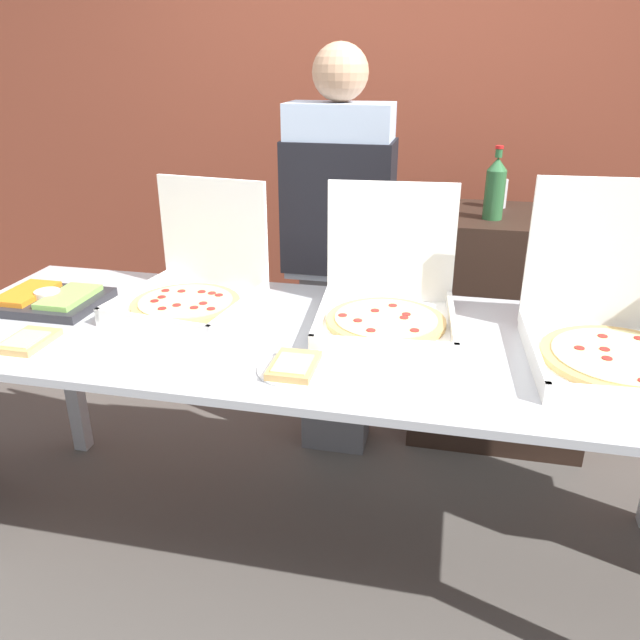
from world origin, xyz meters
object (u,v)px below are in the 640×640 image
pizza_box_far_left (618,331)px  person_server_vest (338,241)px  paper_plate_front_center (294,367)px  soda_can_silver (499,193)px  veggie_tray (48,299)px  pizza_box_near_left (387,301)px  pizza_box_near_right (193,286)px  paper_plate_front_left (28,342)px  soda_bottle (495,188)px

pizza_box_far_left → person_server_vest: (-0.92, 0.67, 0.02)m
paper_plate_front_center → soda_can_silver: size_ratio=1.64×
veggie_tray → pizza_box_near_left: bearing=4.7°
pizza_box_near_left → veggie_tray: size_ratio=1.30×
pizza_box_near_left → paper_plate_front_center: bearing=-122.6°
veggie_tray → pizza_box_near_right: bearing=11.3°
pizza_box_near_right → pizza_box_near_left: 0.66m
paper_plate_front_center → soda_can_silver: (0.58, 1.35, 0.23)m
paper_plate_front_center → person_server_vest: 0.95m
paper_plate_front_center → soda_can_silver: 1.49m
paper_plate_front_left → veggie_tray: (-0.14, 0.30, 0.01)m
person_server_vest → pizza_box_near_left: bearing=115.4°
pizza_box_far_left → soda_bottle: bearing=107.4°
person_server_vest → veggie_tray: bearing=36.1°
soda_can_silver → pizza_box_near_right: bearing=-136.8°
paper_plate_front_center → veggie_tray: (-0.95, 0.29, 0.01)m
pizza_box_near_right → paper_plate_front_left: size_ratio=2.29×
veggie_tray → soda_bottle: (1.49, 0.85, 0.28)m
paper_plate_front_center → soda_bottle: (0.54, 1.13, 0.29)m
pizza_box_far_left → paper_plate_front_left: bearing=-173.5°
pizza_box_near_right → paper_plate_front_left: pizza_box_near_right is taller
paper_plate_front_center → soda_bottle: 1.29m
veggie_tray → soda_bottle: 1.74m
pizza_box_far_left → paper_plate_front_left: size_ratio=2.49×
pizza_box_far_left → soda_bottle: pizza_box_far_left is taller
soda_bottle → person_server_vest: bearing=-161.9°
paper_plate_front_left → soda_bottle: (1.35, 1.15, 0.29)m
pizza_box_near_left → pizza_box_near_right: bearing=175.4°
veggie_tray → soda_bottle: soda_bottle is taller
pizza_box_far_left → paper_plate_front_center: 0.91m
soda_bottle → soda_can_silver: (0.03, 0.22, -0.06)m
pizza_box_near_left → paper_plate_front_center: pizza_box_near_left is taller
pizza_box_near_left → soda_can_silver: pizza_box_near_left is taller
pizza_box_near_right → person_server_vest: person_server_vest is taller
person_server_vest → paper_plate_front_left: bearing=51.8°
soda_bottle → pizza_box_near_left: bearing=-114.1°
paper_plate_front_center → soda_bottle: size_ratio=0.70×
veggie_tray → soda_can_silver: soda_can_silver is taller
paper_plate_front_left → person_server_vest: bearing=51.8°
veggie_tray → person_server_vest: (0.89, 0.65, 0.08)m
veggie_tray → paper_plate_front_left: bearing=-65.5°
pizza_box_far_left → soda_bottle: (-0.32, 0.87, 0.22)m
veggie_tray → person_server_vest: size_ratio=0.21×
pizza_box_far_left → soda_can_silver: 1.13m
pizza_box_near_left → paper_plate_front_center: (-0.21, -0.38, -0.06)m
pizza_box_far_left → paper_plate_front_left: pizza_box_far_left is taller
pizza_box_near_right → soda_can_silver: (1.03, 0.97, 0.17)m
paper_plate_front_center → pizza_box_near_right: bearing=139.5°
paper_plate_front_left → paper_plate_front_center: same height
pizza_box_far_left → veggie_tray: bearing=176.2°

